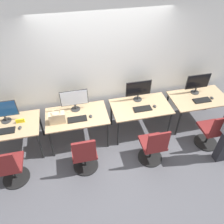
{
  "coord_description": "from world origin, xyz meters",
  "views": [
    {
      "loc": [
        -0.69,
        -2.9,
        3.58
      ],
      "look_at": [
        0.0,
        0.15,
        0.86
      ],
      "focal_mm": 35.0,
      "sensor_mm": 36.0,
      "label": 1
    }
  ],
  "objects_px": {
    "monitor_far_right": "(198,83)",
    "mouse_far_right": "(212,98)",
    "mouse_right": "(155,106)",
    "office_chair_far_right": "(212,132)",
    "office_chair_right": "(153,147)",
    "office_chair_left": "(85,156)",
    "keyboard_left": "(77,119)",
    "handbag": "(57,118)",
    "keyboard_far_right": "(202,100)",
    "monitor_left": "(74,99)",
    "keyboard_far_left": "(4,131)",
    "mouse_left": "(91,116)",
    "monitor_far_left": "(2,111)",
    "monitor_right": "(138,90)",
    "mouse_far_left": "(20,128)",
    "office_chair_far_left": "(10,169)",
    "keyboard_right": "(143,109)"
  },
  "relations": [
    {
      "from": "monitor_far_right",
      "to": "mouse_far_right",
      "type": "xyz_separation_m",
      "value": [
        0.25,
        -0.28,
        -0.24
      ]
    },
    {
      "from": "mouse_right",
      "to": "mouse_far_right",
      "type": "height_order",
      "value": "same"
    },
    {
      "from": "office_chair_far_right",
      "to": "office_chair_right",
      "type": "bearing_deg",
      "value": -175.42
    },
    {
      "from": "office_chair_left",
      "to": "office_chair_far_right",
      "type": "height_order",
      "value": "same"
    },
    {
      "from": "mouse_right",
      "to": "monitor_far_right",
      "type": "relative_size",
      "value": 0.17
    },
    {
      "from": "monitor_far_right",
      "to": "office_chair_far_right",
      "type": "relative_size",
      "value": 0.59
    },
    {
      "from": "keyboard_left",
      "to": "handbag",
      "type": "height_order",
      "value": "handbag"
    },
    {
      "from": "keyboard_far_right",
      "to": "office_chair_far_right",
      "type": "xyz_separation_m",
      "value": [
        -0.04,
        -0.63,
        -0.34
      ]
    },
    {
      "from": "monitor_left",
      "to": "handbag",
      "type": "relative_size",
      "value": 1.8
    },
    {
      "from": "keyboard_far_left",
      "to": "keyboard_left",
      "type": "bearing_deg",
      "value": 1.26
    },
    {
      "from": "office_chair_left",
      "to": "office_chair_right",
      "type": "distance_m",
      "value": 1.28
    },
    {
      "from": "monitor_left",
      "to": "mouse_left",
      "type": "distance_m",
      "value": 0.46
    },
    {
      "from": "monitor_far_left",
      "to": "monitor_right",
      "type": "relative_size",
      "value": 1.0
    },
    {
      "from": "keyboard_left",
      "to": "office_chair_left",
      "type": "height_order",
      "value": "office_chair_left"
    },
    {
      "from": "monitor_right",
      "to": "mouse_far_right",
      "type": "xyz_separation_m",
      "value": [
        1.58,
        -0.32,
        -0.24
      ]
    },
    {
      "from": "monitor_far_right",
      "to": "handbag",
      "type": "height_order",
      "value": "monitor_far_right"
    },
    {
      "from": "monitor_far_right",
      "to": "office_chair_left",
      "type": "bearing_deg",
      "value": -160.18
    },
    {
      "from": "monitor_left",
      "to": "keyboard_left",
      "type": "bearing_deg",
      "value": -90.0
    },
    {
      "from": "keyboard_far_left",
      "to": "office_chair_far_right",
      "type": "height_order",
      "value": "office_chair_far_right"
    },
    {
      "from": "keyboard_far_right",
      "to": "office_chair_right",
      "type": "bearing_deg",
      "value": -151.35
    },
    {
      "from": "keyboard_far_left",
      "to": "monitor_right",
      "type": "bearing_deg",
      "value": 8.08
    },
    {
      "from": "keyboard_left",
      "to": "office_chair_right",
      "type": "bearing_deg",
      "value": -28.92
    },
    {
      "from": "monitor_far_left",
      "to": "mouse_far_left",
      "type": "relative_size",
      "value": 6.01
    },
    {
      "from": "office_chair_right",
      "to": "monitor_right",
      "type": "bearing_deg",
      "value": 89.38
    },
    {
      "from": "office_chair_far_left",
      "to": "mouse_left",
      "type": "distance_m",
      "value": 1.68
    },
    {
      "from": "office_chair_far_left",
      "to": "mouse_right",
      "type": "height_order",
      "value": "office_chair_far_left"
    },
    {
      "from": "office_chair_right",
      "to": "monitor_far_right",
      "type": "distance_m",
      "value": 1.79
    },
    {
      "from": "mouse_far_left",
      "to": "mouse_right",
      "type": "bearing_deg",
      "value": 0.79
    },
    {
      "from": "keyboard_far_left",
      "to": "monitor_left",
      "type": "bearing_deg",
      "value": 14.63
    },
    {
      "from": "monitor_left",
      "to": "mouse_left",
      "type": "relative_size",
      "value": 6.01
    },
    {
      "from": "monitor_far_right",
      "to": "keyboard_far_right",
      "type": "bearing_deg",
      "value": -90.0
    },
    {
      "from": "monitor_left",
      "to": "keyboard_left",
      "type": "xyz_separation_m",
      "value": [
        0.0,
        -0.32,
        -0.25
      ]
    },
    {
      "from": "monitor_right",
      "to": "monitor_far_left",
      "type": "bearing_deg",
      "value": -178.22
    },
    {
      "from": "office_chair_left",
      "to": "keyboard_right",
      "type": "distance_m",
      "value": 1.49
    },
    {
      "from": "office_chair_left",
      "to": "keyboard_right",
      "type": "bearing_deg",
      "value": 26.79
    },
    {
      "from": "keyboard_far_left",
      "to": "mouse_far_right",
      "type": "height_order",
      "value": "mouse_far_right"
    },
    {
      "from": "keyboard_far_left",
      "to": "keyboard_far_right",
      "type": "height_order",
      "value": "same"
    },
    {
      "from": "keyboard_far_right",
      "to": "mouse_far_right",
      "type": "height_order",
      "value": "mouse_far_right"
    },
    {
      "from": "office_chair_left",
      "to": "handbag",
      "type": "xyz_separation_m",
      "value": [
        -0.4,
        0.65,
        0.44
      ]
    },
    {
      "from": "keyboard_left",
      "to": "keyboard_right",
      "type": "relative_size",
      "value": 1.0
    },
    {
      "from": "office_chair_left",
      "to": "monitor_right",
      "type": "relative_size",
      "value": 1.69
    },
    {
      "from": "keyboard_far_left",
      "to": "office_chair_far_right",
      "type": "distance_m",
      "value": 4.0
    },
    {
      "from": "monitor_far_left",
      "to": "mouse_far_left",
      "type": "distance_m",
      "value": 0.45
    },
    {
      "from": "keyboard_far_left",
      "to": "monitor_left",
      "type": "relative_size",
      "value": 0.68
    },
    {
      "from": "keyboard_far_left",
      "to": "keyboard_right",
      "type": "distance_m",
      "value": 2.65
    },
    {
      "from": "monitor_left",
      "to": "mouse_right",
      "type": "relative_size",
      "value": 6.01
    },
    {
      "from": "keyboard_far_left",
      "to": "keyboard_left",
      "type": "relative_size",
      "value": 1.0
    },
    {
      "from": "mouse_right",
      "to": "keyboard_far_right",
      "type": "bearing_deg",
      "value": -1.65
    },
    {
      "from": "keyboard_far_right",
      "to": "monitor_far_left",
      "type": "bearing_deg",
      "value": 176.26
    },
    {
      "from": "office_chair_far_right",
      "to": "keyboard_right",
      "type": "bearing_deg",
      "value": 153.58
    }
  ]
}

